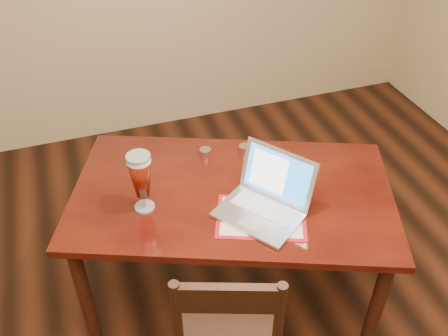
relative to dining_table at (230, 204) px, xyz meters
name	(u,v)px	position (x,y,z in m)	size (l,w,h in m)	color
room_shell	(316,54)	(-0.05, -0.72, 1.12)	(4.51, 5.01, 2.71)	tan
dining_table	(230,204)	(0.00, 0.00, 0.00)	(1.73, 1.36, 1.01)	#491409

